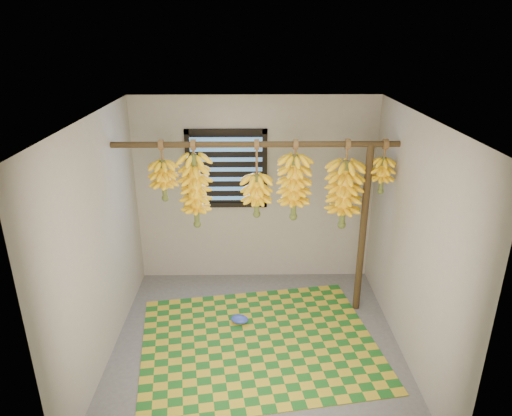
{
  "coord_description": "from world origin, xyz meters",
  "views": [
    {
      "loc": [
        -0.06,
        -3.93,
        3.12
      ],
      "look_at": [
        0.0,
        0.55,
        1.35
      ],
      "focal_mm": 32.0,
      "sensor_mm": 36.0,
      "label": 1
    }
  ],
  "objects_px": {
    "banana_bunch_e": "(344,194)",
    "banana_bunch_f": "(382,175)",
    "woven_mat": "(259,342)",
    "banana_bunch_b": "(196,191)",
    "banana_bunch_d": "(294,187)",
    "support_post": "(363,232)",
    "banana_bunch_c": "(257,195)",
    "plastic_bag": "(240,319)",
    "banana_bunch_a": "(164,180)"
  },
  "relations": [
    {
      "from": "woven_mat",
      "to": "banana_bunch_b",
      "type": "distance_m",
      "value": 1.75
    },
    {
      "from": "banana_bunch_e",
      "to": "plastic_bag",
      "type": "bearing_deg",
      "value": -165.64
    },
    {
      "from": "banana_bunch_c",
      "to": "banana_bunch_a",
      "type": "bearing_deg",
      "value": 180.0
    },
    {
      "from": "plastic_bag",
      "to": "banana_bunch_f",
      "type": "height_order",
      "value": "banana_bunch_f"
    },
    {
      "from": "support_post",
      "to": "banana_bunch_d",
      "type": "height_order",
      "value": "banana_bunch_d"
    },
    {
      "from": "banana_bunch_a",
      "to": "banana_bunch_e",
      "type": "bearing_deg",
      "value": -0.0
    },
    {
      "from": "banana_bunch_a",
      "to": "banana_bunch_e",
      "type": "relative_size",
      "value": 0.67
    },
    {
      "from": "support_post",
      "to": "banana_bunch_b",
      "type": "xyz_separation_m",
      "value": [
        -1.85,
        0.0,
        0.49
      ]
    },
    {
      "from": "banana_bunch_a",
      "to": "banana_bunch_d",
      "type": "distance_m",
      "value": 1.39
    },
    {
      "from": "banana_bunch_b",
      "to": "banana_bunch_d",
      "type": "bearing_deg",
      "value": -0.0
    },
    {
      "from": "banana_bunch_b",
      "to": "banana_bunch_d",
      "type": "distance_m",
      "value": 1.06
    },
    {
      "from": "banana_bunch_e",
      "to": "banana_bunch_f",
      "type": "relative_size",
      "value": 1.66
    },
    {
      "from": "woven_mat",
      "to": "banana_bunch_e",
      "type": "xyz_separation_m",
      "value": [
        0.93,
        0.64,
        1.44
      ]
    },
    {
      "from": "banana_bunch_b",
      "to": "banana_bunch_e",
      "type": "relative_size",
      "value": 0.98
    },
    {
      "from": "banana_bunch_b",
      "to": "banana_bunch_c",
      "type": "distance_m",
      "value": 0.66
    },
    {
      "from": "banana_bunch_c",
      "to": "plastic_bag",
      "type": "bearing_deg",
      "value": -124.03
    },
    {
      "from": "banana_bunch_f",
      "to": "banana_bunch_c",
      "type": "bearing_deg",
      "value": 180.0
    },
    {
      "from": "woven_mat",
      "to": "banana_bunch_c",
      "type": "relative_size",
      "value": 2.87
    },
    {
      "from": "banana_bunch_b",
      "to": "banana_bunch_f",
      "type": "xyz_separation_m",
      "value": [
        2.0,
        -0.0,
        0.17
      ]
    },
    {
      "from": "banana_bunch_c",
      "to": "banana_bunch_d",
      "type": "relative_size",
      "value": 0.96
    },
    {
      "from": "plastic_bag",
      "to": "banana_bunch_f",
      "type": "distance_m",
      "value": 2.24
    },
    {
      "from": "banana_bunch_d",
      "to": "banana_bunch_c",
      "type": "bearing_deg",
      "value": 180.0
    },
    {
      "from": "banana_bunch_c",
      "to": "banana_bunch_d",
      "type": "distance_m",
      "value": 0.41
    },
    {
      "from": "banana_bunch_a",
      "to": "banana_bunch_c",
      "type": "xyz_separation_m",
      "value": [
        0.99,
        0.0,
        -0.18
      ]
    },
    {
      "from": "plastic_bag",
      "to": "banana_bunch_e",
      "type": "xyz_separation_m",
      "value": [
        1.14,
        0.29,
        1.39
      ]
    },
    {
      "from": "woven_mat",
      "to": "plastic_bag",
      "type": "xyz_separation_m",
      "value": [
        -0.21,
        0.35,
        0.05
      ]
    },
    {
      "from": "woven_mat",
      "to": "banana_bunch_c",
      "type": "height_order",
      "value": "banana_bunch_c"
    },
    {
      "from": "banana_bunch_c",
      "to": "banana_bunch_d",
      "type": "height_order",
      "value": "same"
    },
    {
      "from": "woven_mat",
      "to": "banana_bunch_b",
      "type": "height_order",
      "value": "banana_bunch_b"
    },
    {
      "from": "support_post",
      "to": "banana_bunch_a",
      "type": "relative_size",
      "value": 3.03
    },
    {
      "from": "banana_bunch_e",
      "to": "banana_bunch_d",
      "type": "bearing_deg",
      "value": 180.0
    },
    {
      "from": "banana_bunch_d",
      "to": "banana_bunch_e",
      "type": "xyz_separation_m",
      "value": [
        0.54,
        0.0,
        -0.08
      ]
    },
    {
      "from": "banana_bunch_a",
      "to": "banana_bunch_d",
      "type": "bearing_deg",
      "value": -0.0
    },
    {
      "from": "support_post",
      "to": "woven_mat",
      "type": "bearing_deg",
      "value": -151.41
    },
    {
      "from": "banana_bunch_a",
      "to": "banana_bunch_f",
      "type": "relative_size",
      "value": 1.11
    },
    {
      "from": "banana_bunch_a",
      "to": "banana_bunch_f",
      "type": "xyz_separation_m",
      "value": [
        2.33,
        -0.0,
        0.05
      ]
    },
    {
      "from": "plastic_bag",
      "to": "banana_bunch_c",
      "type": "height_order",
      "value": "banana_bunch_c"
    },
    {
      "from": "support_post",
      "to": "banana_bunch_e",
      "type": "distance_m",
      "value": 0.51
    },
    {
      "from": "banana_bunch_d",
      "to": "banana_bunch_e",
      "type": "relative_size",
      "value": 0.9
    },
    {
      "from": "support_post",
      "to": "banana_bunch_f",
      "type": "relative_size",
      "value": 3.37
    },
    {
      "from": "support_post",
      "to": "banana_bunch_c",
      "type": "xyz_separation_m",
      "value": [
        -1.19,
        0.0,
        0.44
      ]
    },
    {
      "from": "plastic_bag",
      "to": "banana_bunch_e",
      "type": "relative_size",
      "value": 0.21
    },
    {
      "from": "plastic_bag",
      "to": "banana_bunch_b",
      "type": "relative_size",
      "value": 0.21
    },
    {
      "from": "banana_bunch_e",
      "to": "woven_mat",
      "type": "bearing_deg",
      "value": -145.47
    },
    {
      "from": "support_post",
      "to": "woven_mat",
      "type": "xyz_separation_m",
      "value": [
        -1.18,
        -0.64,
        -0.99
      ]
    },
    {
      "from": "woven_mat",
      "to": "banana_bunch_b",
      "type": "relative_size",
      "value": 2.52
    },
    {
      "from": "banana_bunch_b",
      "to": "banana_bunch_d",
      "type": "xyz_separation_m",
      "value": [
        1.06,
        -0.0,
        0.04
      ]
    },
    {
      "from": "banana_bunch_e",
      "to": "banana_bunch_f",
      "type": "xyz_separation_m",
      "value": [
        0.39,
        0.0,
        0.22
      ]
    },
    {
      "from": "support_post",
      "to": "banana_bunch_d",
      "type": "distance_m",
      "value": 0.95
    },
    {
      "from": "banana_bunch_b",
      "to": "banana_bunch_c",
      "type": "height_order",
      "value": "same"
    }
  ]
}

